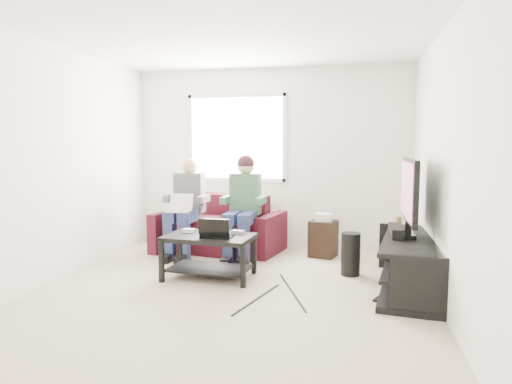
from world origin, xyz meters
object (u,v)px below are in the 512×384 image
at_px(subwoofer, 351,254).
at_px(end_table, 323,237).
at_px(coffee_table, 209,246).
at_px(sofa, 220,230).
at_px(tv, 409,193).
at_px(tv_stand, 408,266).

relative_size(subwoofer, end_table, 0.84).
bearing_deg(end_table, coffee_table, -133.42).
xyz_separation_m(sofa, tv, (2.40, -1.16, 0.71)).
distance_m(tv, end_table, 1.66).
bearing_deg(sofa, end_table, -0.92).
bearing_deg(tv, subwoofer, 151.66).
height_order(coffee_table, tv, tv).
xyz_separation_m(tv, subwoofer, (-0.58, 0.31, -0.76)).
bearing_deg(subwoofer, coffee_table, -164.18).
distance_m(subwoofer, end_table, 0.90).
relative_size(sofa, coffee_table, 1.78).
bearing_deg(tv, sofa, 154.19).
distance_m(tv_stand, subwoofer, 0.72).
bearing_deg(coffee_table, subwoofer, 15.82).
xyz_separation_m(subwoofer, end_table, (-0.37, 0.82, 0.02)).
relative_size(sofa, tv, 1.66).
height_order(sofa, subwoofer, sofa).
bearing_deg(end_table, tv_stand, -52.48).
height_order(sofa, coffee_table, sofa).
relative_size(coffee_table, tv, 0.93).
distance_m(coffee_table, end_table, 1.75).
height_order(tv_stand, tv, tv).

